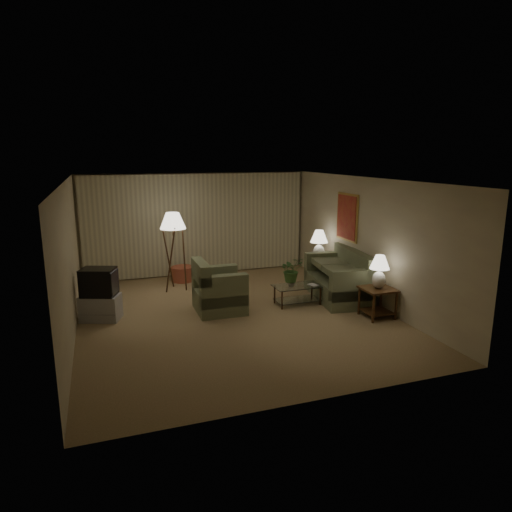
{
  "coord_description": "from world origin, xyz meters",
  "views": [
    {
      "loc": [
        -2.44,
        -8.4,
        3.2
      ],
      "look_at": [
        0.67,
        0.6,
        1.04
      ],
      "focal_mm": 32.0,
      "sensor_mm": 36.0,
      "label": 1
    }
  ],
  "objects": [
    {
      "name": "table_lamp_near",
      "position": [
        2.65,
        -1.05,
        0.99
      ],
      "size": [
        0.39,
        0.39,
        0.67
      ],
      "color": "silver",
      "rests_on": "side_table_near"
    },
    {
      "name": "crt_tv",
      "position": [
        -2.55,
        0.59,
        0.77
      ],
      "size": [
        0.92,
        0.86,
        0.54
      ],
      "primitive_type": "cube",
      "rotation": [
        0.0,
        0.0,
        -0.36
      ],
      "color": "black",
      "rests_on": "tv_cabinet"
    },
    {
      "name": "armchair",
      "position": [
        -0.22,
        0.34,
        0.43
      ],
      "size": [
        1.03,
        0.98,
        0.85
      ],
      "rotation": [
        0.0,
        0.0,
        1.56
      ],
      "color": "#727A56",
      "rests_on": "ground"
    },
    {
      "name": "ground",
      "position": [
        0.0,
        0.0,
        0.0
      ],
      "size": [
        7.0,
        7.0,
        0.0
      ],
      "primitive_type": "plane",
      "color": "tan",
      "rests_on": "ground"
    },
    {
      "name": "vase",
      "position": [
        1.33,
        0.2,
        0.49
      ],
      "size": [
        0.19,
        0.19,
        0.15
      ],
      "primitive_type": "imported",
      "rotation": [
        0.0,
        0.0,
        0.35
      ],
      "color": "silver",
      "rests_on": "coffee_table"
    },
    {
      "name": "room_shell",
      "position": [
        0.02,
        1.51,
        1.75
      ],
      "size": [
        6.04,
        7.02,
        2.72
      ],
      "color": "beige",
      "rests_on": "ground"
    },
    {
      "name": "sofa",
      "position": [
        2.5,
        0.3,
        0.43
      ],
      "size": [
        2.2,
        1.5,
        0.86
      ],
      "rotation": [
        0.0,
        0.0,
        -1.71
      ],
      "color": "#727A56",
      "rests_on": "ground"
    },
    {
      "name": "flowers",
      "position": [
        1.33,
        0.2,
        0.84
      ],
      "size": [
        0.51,
        0.45,
        0.54
      ],
      "primitive_type": "imported",
      "rotation": [
        0.0,
        0.0,
        0.06
      ],
      "color": "#427433",
      "rests_on": "vase"
    },
    {
      "name": "book",
      "position": [
        1.73,
        0.1,
        0.42
      ],
      "size": [
        0.21,
        0.25,
        0.02
      ],
      "primitive_type": "imported",
      "rotation": [
        0.0,
        0.0,
        0.27
      ],
      "color": "olive",
      "rests_on": "coffee_table"
    },
    {
      "name": "ottoman",
      "position": [
        -0.55,
        2.84,
        0.19
      ],
      "size": [
        0.62,
        0.62,
        0.37
      ],
      "primitive_type": "cylinder",
      "rotation": [
        0.0,
        0.0,
        0.12
      ],
      "color": "#A84F39",
      "rests_on": "ground"
    },
    {
      "name": "side_table_far",
      "position": [
        2.65,
        1.55,
        0.4
      ],
      "size": [
        0.51,
        0.43,
        0.6
      ],
      "color": "#361C0E",
      "rests_on": "ground"
    },
    {
      "name": "coffee_table",
      "position": [
        1.48,
        0.2,
        0.28
      ],
      "size": [
        1.03,
        0.56,
        0.41
      ],
      "color": "silver",
      "rests_on": "ground"
    },
    {
      "name": "side_table_near",
      "position": [
        2.65,
        -1.05,
        0.42
      ],
      "size": [
        0.61,
        0.61,
        0.6
      ],
      "color": "#361C0E",
      "rests_on": "ground"
    },
    {
      "name": "tv_cabinet",
      "position": [
        -2.55,
        0.59,
        0.25
      ],
      "size": [
        1.03,
        0.94,
        0.5
      ],
      "primitive_type": "cube",
      "rotation": [
        0.0,
        0.0,
        -0.36
      ],
      "color": "#A0A0A3",
      "rests_on": "ground"
    },
    {
      "name": "floor_lamp",
      "position": [
        -0.84,
        2.13,
        0.97
      ],
      "size": [
        0.6,
        0.6,
        1.86
      ],
      "color": "#361C0E",
      "rests_on": "ground"
    },
    {
      "name": "table_lamp_far",
      "position": [
        2.65,
        1.55,
        1.04
      ],
      "size": [
        0.43,
        0.43,
        0.74
      ],
      "color": "silver",
      "rests_on": "side_table_far"
    }
  ]
}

